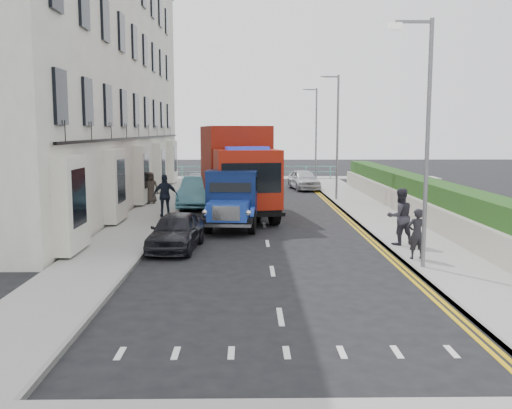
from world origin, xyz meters
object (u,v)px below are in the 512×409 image
lamp_mid (335,130)px  lamp_far (314,130)px  parked_car_front (176,231)px  lamp_near (423,130)px  red_lorry (236,168)px  pedestrian_east_near (417,234)px  bedford_lorry (233,203)px

lamp_mid → lamp_far: bearing=90.0°
lamp_far → parked_car_front: lamp_far is taller
lamp_far → lamp_near: bearing=-90.0°
red_lorry → pedestrian_east_near: size_ratio=5.41×
bedford_lorry → red_lorry: 4.33m
lamp_mid → bedford_lorry: (-5.48, -9.20, -2.91)m
pedestrian_east_near → bedford_lorry: bearing=-51.0°
bedford_lorry → lamp_near: bearing=-45.6°
lamp_near → parked_car_front: lamp_near is taller
red_lorry → pedestrian_east_near: red_lorry is taller
lamp_far → parked_car_front: size_ratio=1.89×
lamp_mid → lamp_far: same height
lamp_mid → parked_car_front: 15.27m
pedestrian_east_near → parked_car_front: bearing=-20.5°
red_lorry → parked_car_front: 8.33m
red_lorry → parked_car_front: red_lorry is taller
lamp_far → pedestrian_east_near: bearing=-89.5°
lamp_far → red_lorry: size_ratio=0.84×
lamp_far → pedestrian_east_near: lamp_far is taller
lamp_mid → red_lorry: bearing=-137.1°
parked_car_front → lamp_mid: bearing=65.9°
bedford_lorry → lamp_mid: bearing=64.7°
lamp_far → parked_car_front: 24.35m
lamp_mid → pedestrian_east_near: lamp_mid is taller
lamp_far → pedestrian_east_near: size_ratio=4.56×
lamp_mid → parked_car_front: (-7.29, -12.99, -3.37)m
red_lorry → bedford_lorry: bearing=-100.4°
lamp_mid → bedford_lorry: bearing=-120.8°
parked_car_front → red_lorry: bearing=82.0°
lamp_far → parked_car_front: (-7.29, -22.99, -3.37)m
lamp_mid → red_lorry: size_ratio=0.84×
lamp_near → pedestrian_east_near: size_ratio=4.56×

